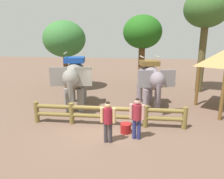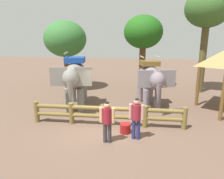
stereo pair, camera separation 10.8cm
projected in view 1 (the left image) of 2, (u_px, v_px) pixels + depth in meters
The scene contains 10 objects.
ground_plane at pixel (107, 127), 10.08m from camera, with size 60.00×60.00×0.00m, color brown.
log_fence at pixel (108, 113), 10.13m from camera, with size 7.33×0.41×1.05m.
elephant_near_left at pixel (75, 77), 12.38m from camera, with size 2.24×3.85×3.24m.
elephant_center at pixel (150, 79), 12.52m from camera, with size 2.25×3.59×3.01m.
tourist_woman_in_black at pixel (108, 119), 8.42m from camera, with size 0.61×0.34×1.73m.
tourist_man_in_blue at pixel (137, 116), 8.71m from camera, with size 0.63×0.38×1.78m.
tree_far_left at pixel (142, 33), 16.58m from camera, with size 3.02×3.02×5.71m.
tree_back_center at pixel (64, 39), 16.06m from camera, with size 3.18×3.18×5.26m.
tree_far_right at pixel (206, 11), 14.90m from camera, with size 3.13×3.13×7.33m.
feed_bucket at pixel (126, 128), 9.46m from camera, with size 0.48×0.48×0.43m.
Camera 1 is at (1.47, -9.20, 4.24)m, focal length 34.29 mm.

